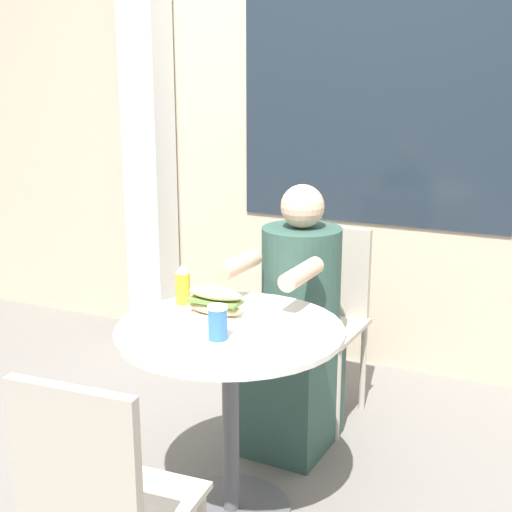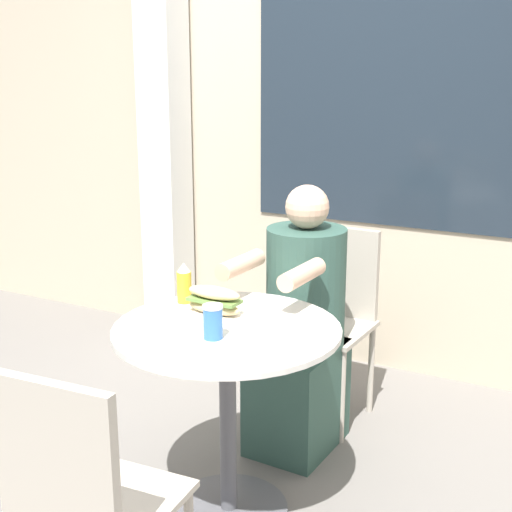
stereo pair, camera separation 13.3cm
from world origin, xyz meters
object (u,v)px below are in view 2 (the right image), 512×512
at_px(drink_cup, 213,322).
at_px(condiment_bottle, 184,283).
at_px(empty_chair_across, 81,495).
at_px(diner_chair, 334,305).
at_px(sandwich_on_plate, 214,303).
at_px(cafe_table, 227,377).
at_px(seated_diner, 301,337).

height_order(drink_cup, condiment_bottle, condiment_bottle).
bearing_deg(empty_chair_across, diner_chair, 85.79).
distance_m(empty_chair_across, sandwich_on_plate, 0.89).
height_order(cafe_table, seated_diner, seated_diner).
bearing_deg(seated_diner, sandwich_on_plate, 79.13).
height_order(cafe_table, condiment_bottle, condiment_bottle).
xyz_separation_m(cafe_table, sandwich_on_plate, (-0.10, 0.08, 0.23)).
bearing_deg(empty_chair_across, condiment_bottle, 103.53).
bearing_deg(cafe_table, diner_chair, 88.23).
xyz_separation_m(seated_diner, condiment_bottle, (-0.29, -0.42, 0.31)).
bearing_deg(diner_chair, empty_chair_across, 92.26).
bearing_deg(drink_cup, condiment_bottle, 137.34).
bearing_deg(diner_chair, sandwich_on_plate, 84.27).
relative_size(cafe_table, diner_chair, 0.90).
height_order(empty_chair_across, drink_cup, empty_chair_across).
bearing_deg(drink_cup, seated_diner, 89.23).
height_order(diner_chair, seated_diner, seated_diner).
relative_size(diner_chair, condiment_bottle, 5.67).
distance_m(sandwich_on_plate, drink_cup, 0.22).
bearing_deg(condiment_bottle, cafe_table, -29.05).
distance_m(cafe_table, diner_chair, 0.92).
relative_size(diner_chair, drink_cup, 7.60).
relative_size(empty_chair_across, condiment_bottle, 5.67).
distance_m(seated_diner, condiment_bottle, 0.60).
bearing_deg(seated_diner, condiment_bottle, 57.78).
relative_size(empty_chair_across, drink_cup, 7.60).
distance_m(diner_chair, sandwich_on_plate, 0.88).
relative_size(sandwich_on_plate, drink_cup, 1.88).
height_order(cafe_table, drink_cup, drink_cup).
xyz_separation_m(empty_chair_across, drink_cup, (-0.00, 0.66, 0.25)).
bearing_deg(condiment_bottle, diner_chair, 68.64).
xyz_separation_m(cafe_table, drink_cup, (0.01, -0.11, 0.24)).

